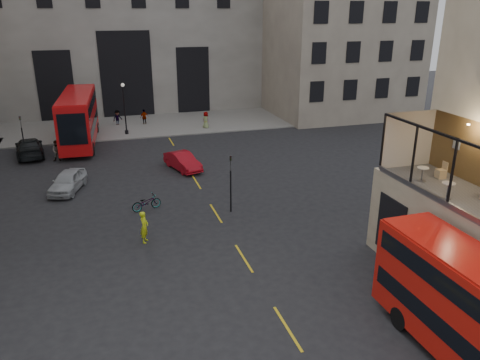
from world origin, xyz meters
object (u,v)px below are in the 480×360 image
object	(u,v)px
car_c	(29,147)
cyclist	(144,227)
bus_far	(79,116)
cafe_table_mid	(448,188)
traffic_light_far	(22,132)
street_lamp_b	(125,112)
bicycle	(146,202)
pedestrian_b	(118,118)
pedestrian_d	(206,120)
traffic_light_near	(231,176)
cafe_chair_d	(441,173)
car_b	(183,161)
pedestrian_a	(57,151)
cafe_table_far	(423,172)
car_a	(68,181)
pedestrian_c	(144,117)

from	to	relation	value
car_c	cyclist	bearing A→B (deg)	104.10
bus_far	cafe_table_mid	size ratio (longest dim) A/B	17.44
traffic_light_far	car_c	size ratio (longest dim) A/B	0.69
street_lamp_b	cafe_table_mid	distance (m)	35.34
traffic_light_far	bicycle	xyz separation A→B (m)	(8.83, -14.12, -1.91)
traffic_light_far	pedestrian_b	xyz separation A→B (m)	(8.37, 10.31, -1.53)
cafe_table_mid	pedestrian_d	bearing A→B (deg)	95.21
pedestrian_d	cafe_table_mid	bearing A→B (deg)	154.10
traffic_light_far	cafe_table_mid	world-z (taller)	cafe_table_mid
traffic_light_far	cafe_table_mid	xyz separation A→B (m)	(20.57, -27.29, 2.64)
car_c	pedestrian_d	xyz separation A→B (m)	(17.27, 5.40, 0.13)
traffic_light_near	traffic_light_far	bearing A→B (deg)	131.19
traffic_light_near	cyclist	bearing A→B (deg)	-155.60
cafe_chair_d	car_b	bearing A→B (deg)	117.36
pedestrian_a	cafe_table_far	bearing A→B (deg)	-41.35
car_a	pedestrian_c	bearing A→B (deg)	86.65
bus_far	pedestrian_c	size ratio (longest dim) A/B	7.07
traffic_light_far	cafe_table_mid	distance (m)	34.28
cyclist	bicycle	bearing A→B (deg)	13.63
traffic_light_near	car_b	xyz separation A→B (m)	(-1.43, 9.28, -1.73)
cyclist	cafe_table_mid	size ratio (longest dim) A/B	2.61
bicycle	street_lamp_b	bearing A→B (deg)	-16.07
cyclist	pedestrian_b	xyz separation A→B (m)	(0.12, 28.92, -0.02)
street_lamp_b	pedestrian_b	distance (m)	4.61
car_c	traffic_light_far	bearing A→B (deg)	66.66
car_b	cyclist	bearing A→B (deg)	-127.43
bicycle	cyclist	world-z (taller)	cyclist
car_b	cafe_chair_d	size ratio (longest dim) A/B	5.25
bus_far	pedestrian_d	xyz separation A→B (m)	(12.95, 2.38, -1.80)
bus_far	cafe_table_mid	world-z (taller)	cafe_table_mid
bus_far	car_b	size ratio (longest dim) A/B	2.91
cafe_table_mid	bus_far	bearing A→B (deg)	117.16
pedestrian_d	cafe_chair_d	distance (m)	31.91
car_a	pedestrian_a	size ratio (longest dim) A/B	2.35
traffic_light_near	cafe_table_far	bearing A→B (deg)	-53.00
cyclist	pedestrian_c	bearing A→B (deg)	14.96
traffic_light_far	car_c	world-z (taller)	traffic_light_far
traffic_light_far	pedestrian_c	bearing A→B (deg)	41.60
pedestrian_b	cyclist	bearing A→B (deg)	-122.23
bicycle	pedestrian_c	distance (m)	24.25
car_c	cafe_chair_d	world-z (taller)	cafe_chair_d
street_lamp_b	pedestrian_c	size ratio (longest dim) A/B	3.06
bus_far	bicycle	xyz separation A→B (m)	(4.27, -18.03, -2.21)
car_c	pedestrian_a	distance (m)	3.37
street_lamp_b	bicycle	xyz separation A→B (m)	(-0.17, -20.12, -1.88)
car_a	bicycle	size ratio (longest dim) A/B	2.18
street_lamp_b	bicycle	bearing A→B (deg)	-90.48
car_b	pedestrian_d	world-z (taller)	pedestrian_d
cyclist	traffic_light_far	bearing A→B (deg)	44.91
pedestrian_b	car_a	bearing A→B (deg)	-135.22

